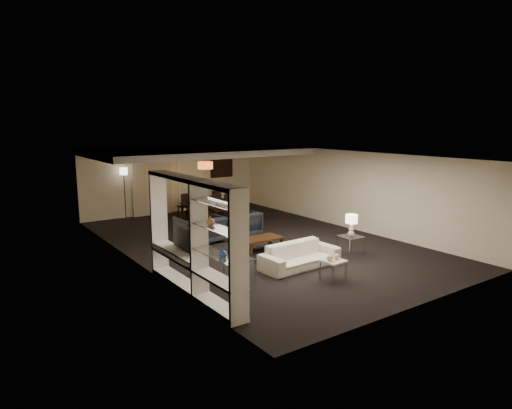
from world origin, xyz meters
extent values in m
plane|color=black|center=(0.00, 0.00, 0.00)|extent=(11.00, 11.00, 0.00)
cube|color=silver|center=(0.00, 0.00, 2.50)|extent=(7.00, 11.00, 0.02)
cube|color=beige|center=(0.00, 5.50, 1.25)|extent=(7.00, 0.02, 2.50)
cube|color=beige|center=(0.00, -5.50, 1.25)|extent=(7.00, 0.02, 2.50)
cube|color=beige|center=(-3.50, 0.00, 1.25)|extent=(0.02, 11.00, 2.50)
cube|color=beige|center=(3.50, 0.00, 1.25)|extent=(0.02, 11.00, 2.50)
cube|color=silver|center=(0.00, 3.50, 2.40)|extent=(7.00, 4.00, 0.20)
cube|color=beige|center=(-0.90, 5.42, 1.20)|extent=(1.50, 0.12, 2.40)
cube|color=silver|center=(0.70, 5.47, 1.05)|extent=(0.90, 0.05, 2.10)
cube|color=#142D38|center=(2.10, 5.46, 1.55)|extent=(0.95, 0.04, 0.65)
cylinder|color=#D8591E|center=(0.30, 3.50, 1.92)|extent=(0.52, 0.52, 0.24)
imported|color=beige|center=(-0.45, -2.47, 0.29)|extent=(2.02, 0.86, 0.58)
imported|color=black|center=(-1.05, 0.83, 0.37)|extent=(0.88, 0.90, 0.74)
imported|color=black|center=(0.15, 0.83, 0.37)|extent=(0.88, 0.90, 0.74)
sphere|color=#ECD07D|center=(-0.55, -3.57, 0.53)|extent=(0.15, 0.15, 0.15)
sphere|color=#E3C178|center=(-0.35, -3.57, 0.52)|extent=(0.13, 0.13, 0.13)
imported|color=black|center=(-3.28, -1.97, 1.07)|extent=(1.10, 0.14, 0.63)
imported|color=#2846AD|center=(-3.31, -3.73, 1.14)|extent=(0.15, 0.15, 0.16)
imported|color=#D08245|center=(-3.31, -3.31, 1.64)|extent=(0.16, 0.16, 0.16)
cube|color=black|center=(-2.71, -1.61, 0.52)|extent=(0.14, 0.14, 1.04)
imported|color=black|center=(0.41, 3.56, 0.31)|extent=(1.87, 1.19, 0.62)
camera|label=1|loc=(-7.23, -10.40, 3.40)|focal=32.00mm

